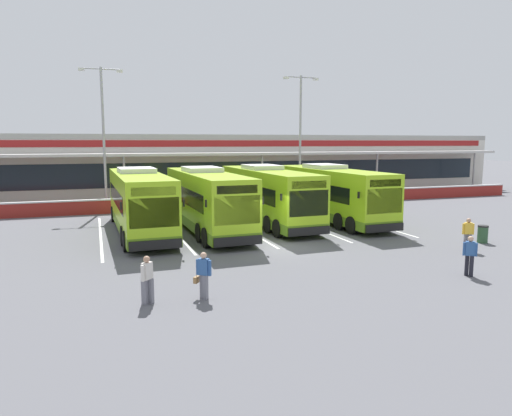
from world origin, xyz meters
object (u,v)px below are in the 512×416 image
object	(u,v)px
litter_bin	(483,234)
pedestrian_child	(147,278)
coach_bus_leftmost	(139,203)
lamp_post_centre	(300,131)
lamp_post_west	(103,129)
pedestrian_in_dark_coat	(470,255)
pedestrian_near_bin	(468,233)
coach_bus_right_centre	(331,194)
coach_bus_centre	(267,196)
pedestrian_with_handbag	(203,274)
coach_bus_left_centre	(206,201)

from	to	relation	value
litter_bin	pedestrian_child	bearing A→B (deg)	-167.78
coach_bus_leftmost	lamp_post_centre	distance (m)	18.71
lamp_post_west	pedestrian_child	bearing A→B (deg)	-88.29
pedestrian_in_dark_coat	litter_bin	distance (m)	7.15
lamp_post_west	lamp_post_centre	bearing A→B (deg)	-2.39
pedestrian_near_bin	lamp_post_west	xyz separation A→B (m)	(-16.38, 20.99, 5.42)
coach_bus_leftmost	coach_bus_right_centre	world-z (taller)	same
coach_bus_centre	pedestrian_with_handbag	size ratio (longest dim) A/B	7.54
coach_bus_leftmost	coach_bus_left_centre	world-z (taller)	same
coach_bus_left_centre	lamp_post_centre	bearing A→B (deg)	44.50
pedestrian_with_handbag	lamp_post_centre	world-z (taller)	lamp_post_centre
litter_bin	coach_bus_centre	bearing A→B (deg)	132.60
coach_bus_left_centre	litter_bin	size ratio (longest dim) A/B	13.13
pedestrian_child	lamp_post_centre	bearing A→B (deg)	55.45
coach_bus_right_centre	lamp_post_west	size ratio (longest dim) A/B	1.11
coach_bus_leftmost	coach_bus_right_centre	size ratio (longest dim) A/B	1.00
coach_bus_leftmost	pedestrian_with_handbag	size ratio (longest dim) A/B	7.54
coach_bus_right_centre	pedestrian_near_bin	xyz separation A→B (m)	(2.12, -10.20, -0.91)
pedestrian_child	pedestrian_near_bin	distance (m)	15.89
coach_bus_leftmost	pedestrian_child	distance (m)	12.63
pedestrian_child	lamp_post_centre	xyz separation A→B (m)	(15.80, 22.94, 5.42)
coach_bus_centre	litter_bin	world-z (taller)	coach_bus_centre
pedestrian_with_handbag	pedestrian_child	bearing A→B (deg)	177.17
pedestrian_with_handbag	pedestrian_child	xyz separation A→B (m)	(-1.86, 0.09, 0.02)
coach_bus_centre	lamp_post_centre	bearing A→B (deg)	55.32
coach_bus_right_centre	lamp_post_centre	xyz separation A→B (m)	(2.24, 10.10, 4.50)
coach_bus_leftmost	pedestrian_in_dark_coat	xyz separation A→B (m)	(11.58, -13.43, -0.91)
coach_bus_right_centre	pedestrian_child	distance (m)	18.69
coach_bus_right_centre	lamp_post_centre	size ratio (longest dim) A/B	1.11
pedestrian_near_bin	lamp_post_centre	xyz separation A→B (m)	(0.12, 20.30, 5.42)
coach_bus_leftmost	coach_bus_centre	bearing A→B (deg)	5.20
lamp_post_centre	litter_bin	bearing A→B (deg)	-83.93
lamp_post_centre	litter_bin	xyz separation A→B (m)	(2.03, -19.08, -5.82)
coach_bus_centre	pedestrian_in_dark_coat	world-z (taller)	coach_bus_centre
coach_bus_centre	coach_bus_right_centre	distance (m)	4.44
coach_bus_centre	pedestrian_with_handbag	xyz separation A→B (m)	(-7.28, -13.40, -0.93)
pedestrian_with_handbag	pedestrian_near_bin	bearing A→B (deg)	11.19
lamp_post_west	coach_bus_left_centre	bearing A→B (deg)	-64.52
coach_bus_leftmost	lamp_post_west	xyz separation A→B (m)	(-1.60, 11.07, 4.50)
pedestrian_near_bin	lamp_post_centre	world-z (taller)	lamp_post_centre
pedestrian_near_bin	coach_bus_centre	bearing A→B (deg)	121.49
coach_bus_right_centre	litter_bin	world-z (taller)	coach_bus_right_centre
pedestrian_near_bin	pedestrian_in_dark_coat	bearing A→B (deg)	-132.32
pedestrian_in_dark_coat	lamp_post_centre	xyz separation A→B (m)	(3.32, 23.81, 5.42)
coach_bus_leftmost	coach_bus_right_centre	xyz separation A→B (m)	(12.65, 0.28, 0.00)
pedestrian_child	litter_bin	bearing A→B (deg)	12.22
pedestrian_with_handbag	pedestrian_child	size ratio (longest dim) A/B	1.00
coach_bus_leftmost	pedestrian_near_bin	world-z (taller)	coach_bus_leftmost
coach_bus_centre	pedestrian_child	xyz separation A→B (m)	(-9.14, -13.31, -0.91)
coach_bus_centre	pedestrian_in_dark_coat	size ratio (longest dim) A/B	7.54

